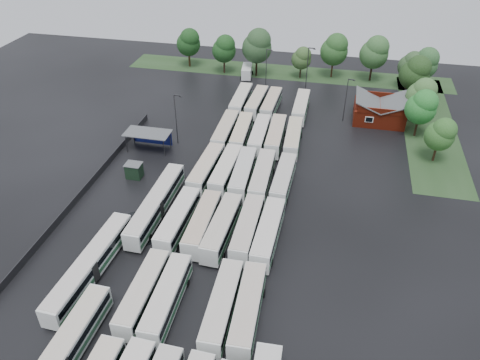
# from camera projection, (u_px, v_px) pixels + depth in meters

# --- Properties ---
(ground) EXTENTS (160.00, 160.00, 0.00)m
(ground) POSITION_uv_depth(u_px,v_px,m) (207.00, 240.00, 65.41)
(ground) COLOR black
(ground) RESTS_ON ground
(brick_building) EXTENTS (10.07, 8.60, 5.39)m
(brick_building) POSITION_uv_depth(u_px,v_px,m) (379.00, 112.00, 94.50)
(brick_building) COLOR maroon
(brick_building) RESTS_ON ground
(wash_shed) EXTENTS (8.20, 4.20, 3.58)m
(wash_shed) POSITION_uv_depth(u_px,v_px,m) (149.00, 134.00, 84.56)
(wash_shed) COLOR #2D2D30
(wash_shed) RESTS_ON ground
(utility_hut) EXTENTS (2.70, 2.20, 2.62)m
(utility_hut) POSITION_uv_depth(u_px,v_px,m) (134.00, 170.00, 77.73)
(utility_hut) COLOR black
(utility_hut) RESTS_ON ground
(grass_strip_north) EXTENTS (80.00, 10.00, 0.01)m
(grass_strip_north) POSITION_uv_depth(u_px,v_px,m) (286.00, 72.00, 117.26)
(grass_strip_north) COLOR #223E1C
(grass_strip_north) RESTS_ON ground
(grass_strip_east) EXTENTS (10.00, 50.00, 0.01)m
(grass_strip_east) POSITION_uv_depth(u_px,v_px,m) (429.00, 125.00, 93.78)
(grass_strip_east) COLOR #223E1C
(grass_strip_east) RESTS_ON ground
(west_fence) EXTENTS (0.10, 50.00, 1.20)m
(west_fence) POSITION_uv_depth(u_px,v_px,m) (89.00, 185.00, 75.51)
(west_fence) COLOR #2D2D30
(west_fence) RESTS_ON ground
(bus_r1c0) EXTENTS (2.63, 12.08, 3.36)m
(bus_r1c0) POSITION_uv_depth(u_px,v_px,m) (143.00, 293.00, 55.05)
(bus_r1c0) COLOR silver
(bus_r1c0) RESTS_ON ground
(bus_r1c1) EXTENTS (2.83, 12.25, 3.40)m
(bus_r1c1) POSITION_uv_depth(u_px,v_px,m) (167.00, 298.00, 54.31)
(bus_r1c1) COLOR silver
(bus_r1c1) RESTS_ON ground
(bus_r1c3) EXTENTS (2.93, 12.44, 3.45)m
(bus_r1c3) POSITION_uv_depth(u_px,v_px,m) (222.00, 306.00, 53.32)
(bus_r1c3) COLOR silver
(bus_r1c3) RESTS_ON ground
(bus_r1c4) EXTENTS (3.11, 12.43, 3.43)m
(bus_r1c4) POSITION_uv_depth(u_px,v_px,m) (248.00, 309.00, 52.94)
(bus_r1c4) COLOR silver
(bus_r1c4) RESTS_ON ground
(bus_r2c0) EXTENTS (2.98, 12.52, 3.47)m
(bus_r2c0) POSITION_uv_depth(u_px,v_px,m) (178.00, 220.00, 66.10)
(bus_r2c0) COLOR silver
(bus_r2c0) RESTS_ON ground
(bus_r2c1) EXTENTS (2.71, 12.28, 3.41)m
(bus_r2c1) POSITION_uv_depth(u_px,v_px,m) (202.00, 223.00, 65.51)
(bus_r2c1) COLOR silver
(bus_r2c1) RESTS_ON ground
(bus_r2c2) EXTENTS (3.10, 12.64, 3.50)m
(bus_r2c2) POSITION_uv_depth(u_px,v_px,m) (222.00, 227.00, 64.70)
(bus_r2c2) COLOR silver
(bus_r2c2) RESTS_ON ground
(bus_r2c3) EXTENTS (2.73, 12.44, 3.46)m
(bus_r2c3) POSITION_uv_depth(u_px,v_px,m) (247.00, 229.00, 64.53)
(bus_r2c3) COLOR silver
(bus_r2c3) RESTS_ON ground
(bus_r2c4) EXTENTS (2.90, 12.72, 3.53)m
(bus_r2c4) POSITION_uv_depth(u_px,v_px,m) (268.00, 233.00, 63.71)
(bus_r2c4) COLOR silver
(bus_r2c4) RESTS_ON ground
(bus_r3c0) EXTENTS (3.13, 12.65, 3.49)m
(bus_r3c0) POSITION_uv_depth(u_px,v_px,m) (206.00, 169.00, 76.99)
(bus_r3c0) COLOR silver
(bus_r3c0) RESTS_ON ground
(bus_r3c1) EXTENTS (2.89, 12.55, 3.48)m
(bus_r3c1) POSITION_uv_depth(u_px,v_px,m) (226.00, 170.00, 76.69)
(bus_r3c1) COLOR silver
(bus_r3c1) RESTS_ON ground
(bus_r3c2) EXTENTS (3.17, 12.65, 3.49)m
(bus_r3c2) POSITION_uv_depth(u_px,v_px,m) (243.00, 174.00, 75.83)
(bus_r3c2) COLOR silver
(bus_r3c2) RESTS_ON ground
(bus_r3c3) EXTENTS (3.03, 12.70, 3.51)m
(bus_r3c3) POSITION_uv_depth(u_px,v_px,m) (262.00, 176.00, 75.16)
(bus_r3c3) COLOR silver
(bus_r3c3) RESTS_ON ground
(bus_r3c4) EXTENTS (2.78, 12.07, 3.35)m
(bus_r3c4) POSITION_uv_depth(u_px,v_px,m) (283.00, 179.00, 74.67)
(bus_r3c4) COLOR silver
(bus_r3c4) RESTS_ON ground
(bus_r4c0) EXTENTS (2.85, 12.58, 3.49)m
(bus_r4c0) POSITION_uv_depth(u_px,v_px,m) (226.00, 131.00, 87.76)
(bus_r4c0) COLOR silver
(bus_r4c0) RESTS_ON ground
(bus_r4c1) EXTENTS (3.08, 12.17, 3.36)m
(bus_r4c1) POSITION_uv_depth(u_px,v_px,m) (242.00, 133.00, 87.35)
(bus_r4c1) COLOR silver
(bus_r4c1) RESTS_ON ground
(bus_r4c2) EXTENTS (2.92, 12.19, 3.37)m
(bus_r4c2) POSITION_uv_depth(u_px,v_px,m) (259.00, 135.00, 86.61)
(bus_r4c2) COLOR silver
(bus_r4c2) RESTS_ON ground
(bus_r4c3) EXTENTS (2.99, 12.46, 3.45)m
(bus_r4c3) POSITION_uv_depth(u_px,v_px,m) (276.00, 136.00, 86.34)
(bus_r4c3) COLOR silver
(bus_r4c3) RESTS_ON ground
(bus_r4c4) EXTENTS (3.03, 12.16, 3.36)m
(bus_r4c4) POSITION_uv_depth(u_px,v_px,m) (293.00, 138.00, 85.77)
(bus_r4c4) COLOR silver
(bus_r4c4) RESTS_ON ground
(bus_r5c0) EXTENTS (2.84, 12.64, 3.51)m
(bus_r5c0) POSITION_uv_depth(u_px,v_px,m) (241.00, 101.00, 98.97)
(bus_r5c0) COLOR silver
(bus_r5c0) RESTS_ON ground
(bus_r5c1) EXTENTS (2.96, 12.09, 3.34)m
(bus_r5c1) POSITION_uv_depth(u_px,v_px,m) (257.00, 102.00, 98.44)
(bus_r5c1) COLOR silver
(bus_r5c1) RESTS_ON ground
(bus_r5c2) EXTENTS (2.85, 12.01, 3.33)m
(bus_r5c2) POSITION_uv_depth(u_px,v_px,m) (271.00, 104.00, 97.77)
(bus_r5c2) COLOR silver
(bus_r5c2) RESTS_ON ground
(bus_r5c4) EXTENTS (2.66, 12.23, 3.40)m
(bus_r5c4) POSITION_uv_depth(u_px,v_px,m) (301.00, 107.00, 96.51)
(bus_r5c4) COLOR silver
(bus_r5c4) RESTS_ON ground
(artic_bus_west_a) EXTENTS (2.91, 18.05, 3.34)m
(artic_bus_west_a) POSITION_uv_depth(u_px,v_px,m) (60.00, 359.00, 47.71)
(artic_bus_west_a) COLOR silver
(artic_bus_west_a) RESTS_ON ground
(artic_bus_west_b) EXTENTS (2.78, 18.17, 3.37)m
(artic_bus_west_b) POSITION_uv_depth(u_px,v_px,m) (156.00, 204.00, 69.25)
(artic_bus_west_b) COLOR silver
(artic_bus_west_b) RESTS_ON ground
(artic_bus_west_c) EXTENTS (3.43, 18.20, 3.36)m
(artic_bus_west_c) POSITION_uv_depth(u_px,v_px,m) (90.00, 265.00, 58.73)
(artic_bus_west_c) COLOR silver
(artic_bus_west_c) RESTS_ON ground
(minibus) EXTENTS (3.00, 6.35, 2.67)m
(minibus) POSITION_uv_depth(u_px,v_px,m) (247.00, 71.00, 114.06)
(minibus) COLOR white
(minibus) RESTS_ON ground
(tree_north_0) EXTENTS (5.99, 5.98, 9.90)m
(tree_north_0) POSITION_uv_depth(u_px,v_px,m) (189.00, 42.00, 117.12)
(tree_north_0) COLOR #3C2814
(tree_north_0) RESTS_ON ground
(tree_north_1) EXTENTS (5.82, 5.82, 9.64)m
(tree_north_1) POSITION_uv_depth(u_px,v_px,m) (224.00, 48.00, 113.58)
(tree_north_1) COLOR #39251A
(tree_north_1) RESTS_ON ground
(tree_north_2) EXTENTS (7.12, 7.12, 11.79)m
(tree_north_2) POSITION_uv_depth(u_px,v_px,m) (258.00, 46.00, 111.12)
(tree_north_2) COLOR black
(tree_north_2) RESTS_ON ground
(tree_north_3) EXTENTS (4.72, 4.72, 7.82)m
(tree_north_3) POSITION_uv_depth(u_px,v_px,m) (302.00, 58.00, 111.52)
(tree_north_3) COLOR black
(tree_north_3) RESTS_ON ground
(tree_north_4) EXTENTS (6.55, 6.55, 10.84)m
(tree_north_4) POSITION_uv_depth(u_px,v_px,m) (335.00, 49.00, 110.82)
(tree_north_4) COLOR #3C2716
(tree_north_4) RESTS_ON ground
(tree_north_5) EXTENTS (6.67, 6.67, 11.05)m
(tree_north_5) POSITION_uv_depth(u_px,v_px,m) (375.00, 52.00, 108.83)
(tree_north_5) COLOR black
(tree_north_5) RESTS_ON ground
(tree_north_6) EXTENTS (6.11, 6.11, 10.12)m
(tree_north_6) POSITION_uv_depth(u_px,v_px,m) (425.00, 63.00, 104.63)
(tree_north_6) COLOR black
(tree_north_6) RESTS_ON ground
(tree_east_0) EXTENTS (5.10, 5.10, 8.44)m
(tree_east_0) POSITION_uv_depth(u_px,v_px,m) (441.00, 134.00, 79.61)
(tree_east_0) COLOR #312112
(tree_east_0) RESTS_ON ground
(tree_east_1) EXTENTS (5.78, 5.78, 9.57)m
(tree_east_1) POSITION_uv_depth(u_px,v_px,m) (422.00, 107.00, 86.78)
(tree_east_1) COLOR black
(tree_east_1) RESTS_ON ground
(tree_east_2) EXTENTS (5.75, 5.75, 9.53)m
(tree_east_2) POSITION_uv_depth(u_px,v_px,m) (422.00, 94.00, 91.49)
(tree_east_2) COLOR #2F2110
(tree_east_2) RESTS_ON ground
(tree_east_3) EXTENTS (6.40, 6.40, 10.61)m
(tree_east_3) POSITION_uv_depth(u_px,v_px,m) (416.00, 72.00, 99.03)
(tree_east_3) COLOR black
(tree_east_3) RESTS_ON ground
(tree_east_4) EXTENTS (5.47, 5.43, 8.99)m
(tree_east_4) POSITION_uv_depth(u_px,v_px,m) (411.00, 65.00, 105.66)
(tree_east_4) COLOR black
(tree_east_4) RESTS_ON ground
(lamp_post_ne) EXTENTS (1.39, 0.27, 9.03)m
(lamp_post_ne) POSITION_uv_depth(u_px,v_px,m) (347.00, 97.00, 92.48)
(lamp_post_ne) COLOR #2D2D30
(lamp_post_ne) RESTS_ON ground
(lamp_post_nw) EXTENTS (1.51, 0.29, 9.83)m
(lamp_post_nw) POSITION_uv_depth(u_px,v_px,m) (176.00, 116.00, 84.66)
(lamp_post_nw) COLOR #2D2D30
(lamp_post_nw) RESTS_ON ground
(lamp_post_back_w) EXTENTS (1.42, 0.28, 9.23)m
(lamp_post_back_w) POSITION_uv_depth(u_px,v_px,m) (267.00, 66.00, 106.24)
(lamp_post_back_w) COLOR #2D2D30
(lamp_post_back_w) RESTS_ON ground
(lamp_post_back_e) EXTENTS (1.61, 0.31, 10.42)m
(lamp_post_back_e) POSITION_uv_depth(u_px,v_px,m) (308.00, 67.00, 103.81)
(lamp_post_back_e) COLOR #2D2D30
(lamp_post_back_e) RESTS_ON ground
(puddle_0) EXTENTS (5.31, 5.31, 0.01)m
(puddle_0) POSITION_uv_depth(u_px,v_px,m) (125.00, 358.00, 49.92)
(puddle_0) COLOR black
(puddle_0) RESTS_ON ground
(puddle_2) EXTENTS (8.30, 8.30, 0.01)m
(puddle_2) POSITION_uv_depth(u_px,v_px,m) (141.00, 228.00, 67.61)
(puddle_2) COLOR black
(puddle_2) RESTS_ON ground
(puddle_3) EXTENTS (4.65, 4.65, 0.01)m
(puddle_3) POSITION_uv_depth(u_px,v_px,m) (245.00, 245.00, 64.63)
(puddle_3) COLOR black
(puddle_3) RESTS_ON ground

